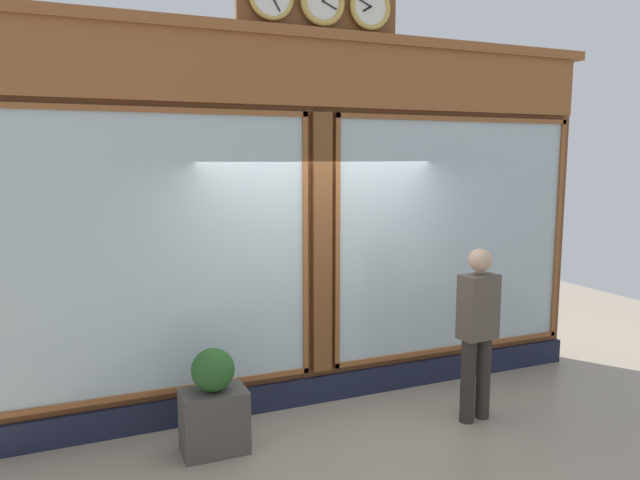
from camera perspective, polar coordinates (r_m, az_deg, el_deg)
shop_facade at (r=6.10m, az=-0.46°, el=1.98°), size 6.60×0.42×4.32m
pedestrian at (r=5.93m, az=14.89°, el=-8.08°), size 0.38×0.26×1.69m
planter_box at (r=5.44m, az=-10.12°, el=-16.76°), size 0.56×0.36×0.55m
planter_shrub at (r=5.27m, az=-10.25°, el=-12.17°), size 0.37×0.37×0.37m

